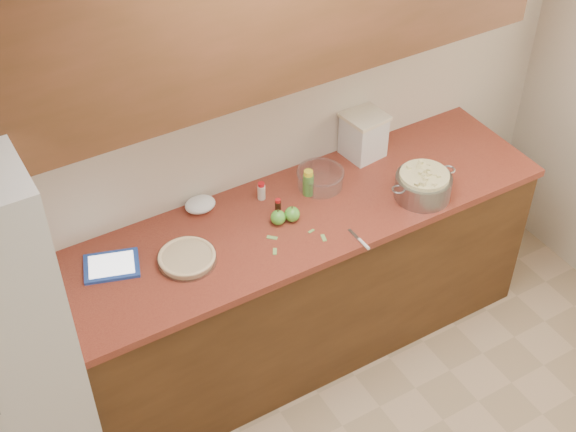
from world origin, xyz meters
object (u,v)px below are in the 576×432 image
colander (423,185)px  tablet (112,266)px  pie (187,258)px  flour_canister (363,134)px

colander → tablet: colander is taller
pie → colander: colander is taller
colander → flour_canister: 0.43m
flour_canister → tablet: 1.42m
colander → flour_canister: bearing=97.5°
colander → pie: bearing=172.3°
tablet → flour_canister: bearing=23.5°
colander → flour_canister: size_ratio=1.52×
pie → colander: (1.16, -0.16, 0.04)m
colander → tablet: (-1.46, 0.29, -0.06)m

